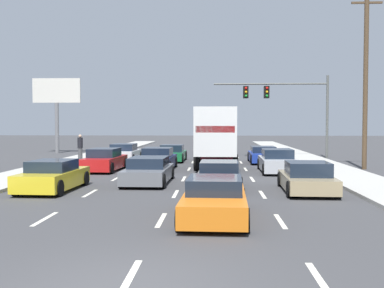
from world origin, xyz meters
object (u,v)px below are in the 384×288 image
object	(u,v)px
car_red	(104,161)
car_green	(172,154)
car_silver	(277,162)
car_tan	(307,178)
car_blue	(263,155)
car_black	(219,175)
car_navy	(158,160)
car_gray	(148,171)
roadside_billboard	(57,99)
car_yellow	(53,176)
car_orange	(215,200)
traffic_signal_mast	(279,98)
pedestrian_mid_block	(80,147)
utility_pole_mid	(366,79)
car_white	(125,153)
box_truck	(217,134)

from	to	relation	value
car_red	car_green	distance (m)	7.83
car_silver	car_tan	xyz separation A→B (m)	(0.19, -7.63, -0.05)
car_red	car_blue	xyz separation A→B (m)	(9.76, 5.88, -0.06)
car_black	car_green	bearing A→B (deg)	103.24
car_navy	car_tan	bearing A→B (deg)	-51.08
car_gray	roadside_billboard	xyz separation A→B (m)	(-11.41, 21.13, 4.38)
car_yellow	car_orange	size ratio (longest dim) A/B	0.92
car_gray	car_black	world-z (taller)	car_gray
car_black	car_orange	distance (m)	6.41
car_green	car_yellow	bearing A→B (deg)	-103.41
car_gray	traffic_signal_mast	bearing A→B (deg)	63.08
car_navy	pedestrian_mid_block	bearing A→B (deg)	137.26
car_black	car_tan	world-z (taller)	car_tan
car_tan	pedestrian_mid_block	distance (m)	19.91
car_gray	utility_pole_mid	xyz separation A→B (m)	(12.04, 7.13, 4.83)
car_silver	pedestrian_mid_block	xyz separation A→B (m)	(-13.27, 7.03, 0.44)
car_silver	car_navy	bearing A→B (deg)	170.58
car_tan	utility_pole_mid	distance (m)	11.99
car_red	utility_pole_mid	bearing A→B (deg)	6.21
car_yellow	utility_pole_mid	world-z (taller)	utility_pole_mid
car_orange	car_blue	world-z (taller)	car_orange
car_silver	car_blue	bearing A→B (deg)	91.46
roadside_billboard	car_black	bearing A→B (deg)	-56.98
car_yellow	car_navy	world-z (taller)	car_navy
car_orange	traffic_signal_mast	size ratio (longest dim) A/B	0.52
car_white	car_green	distance (m)	3.43
car_tan	roadside_billboard	distance (m)	30.14
car_white	car_orange	distance (m)	20.55
car_red	car_silver	bearing A→B (deg)	-1.84
car_white	box_truck	xyz separation A→B (m)	(6.53, -3.88, 1.50)
car_green	car_gray	xyz separation A→B (m)	(0.04, -12.55, 0.03)
car_yellow	utility_pole_mid	distance (m)	19.00
car_yellow	car_green	xyz separation A→B (m)	(3.59, 15.04, -0.05)
car_red	roadside_billboard	size ratio (longest dim) A/B	0.65
car_blue	car_silver	world-z (taller)	car_silver
box_truck	car_blue	xyz separation A→B (m)	(3.24, 3.52, -1.56)
car_black	pedestrian_mid_block	world-z (taller)	pedestrian_mid_block
car_yellow	roadside_billboard	xyz separation A→B (m)	(-7.79, 23.63, 4.36)
car_red	roadside_billboard	xyz separation A→B (m)	(-8.07, 15.68, 4.34)
car_silver	traffic_signal_mast	bearing A→B (deg)	81.82
car_white	car_navy	xyz separation A→B (m)	(3.03, -5.42, -0.01)
car_blue	car_tan	distance (m)	13.84
car_green	traffic_signal_mast	size ratio (longest dim) A/B	0.47
roadside_billboard	utility_pole_mid	bearing A→B (deg)	-30.84
car_blue	car_tan	world-z (taller)	car_tan
traffic_signal_mast	roadside_billboard	bearing A→B (deg)	165.42
car_red	car_yellow	bearing A→B (deg)	-92.02
car_navy	car_gray	distance (m)	6.29
car_navy	car_silver	size ratio (longest dim) A/B	0.98
pedestrian_mid_block	car_black	bearing A→B (deg)	-53.82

